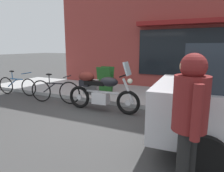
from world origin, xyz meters
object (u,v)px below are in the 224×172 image
at_px(sandwich_board_sign, 105,79).
at_px(pedestrian_walking, 190,112).
at_px(parked_bicycle, 55,91).
at_px(second_bicycle_by_cafe, 17,85).
at_px(touring_motorcycle, 99,89).

bearing_deg(sandwich_board_sign, pedestrian_walking, -52.70).
relative_size(parked_bicycle, sandwich_board_sign, 1.86).
distance_m(pedestrian_walking, second_bicycle_by_cafe, 6.90).
xyz_separation_m(touring_motorcycle, pedestrian_walking, (2.59, -2.56, 0.48)).
height_order(parked_bicycle, pedestrian_walking, pedestrian_walking).
height_order(parked_bicycle, second_bicycle_by_cafe, parked_bicycle).
relative_size(touring_motorcycle, parked_bicycle, 1.26).
distance_m(pedestrian_walking, sandwich_board_sign, 5.48).
xyz_separation_m(sandwich_board_sign, second_bicycle_by_cafe, (-2.94, -1.50, -0.23)).
height_order(touring_motorcycle, second_bicycle_by_cafe, touring_motorcycle).
distance_m(touring_motorcycle, parked_bicycle, 1.67).
height_order(touring_motorcycle, parked_bicycle, touring_motorcycle).
height_order(touring_motorcycle, sandwich_board_sign, touring_motorcycle).
relative_size(touring_motorcycle, second_bicycle_by_cafe, 1.27).
height_order(pedestrian_walking, sandwich_board_sign, pedestrian_walking).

